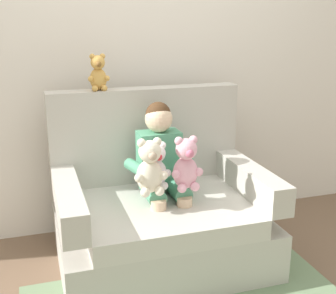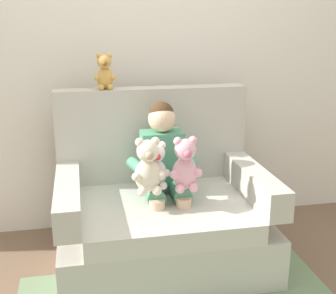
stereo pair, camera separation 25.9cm
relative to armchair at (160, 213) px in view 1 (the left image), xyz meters
name	(u,v)px [view 1 (the left image)]	position (x,y,z in m)	size (l,w,h in m)	color
ground_plane	(162,262)	(0.00, -0.06, -0.32)	(8.00, 8.00, 0.00)	brown
back_wall	(133,47)	(0.00, 0.63, 0.98)	(6.00, 0.10, 2.60)	silver
armchair	(160,213)	(0.00, 0.00, 0.00)	(1.27, 0.92, 1.06)	#BCB7AD
seated_child	(162,163)	(0.02, 0.02, 0.32)	(0.45, 0.39, 0.82)	#4C9370
plush_white	(156,167)	(-0.05, -0.12, 0.35)	(0.17, 0.14, 0.28)	white
plush_cream	(150,168)	(-0.11, -0.18, 0.37)	(0.19, 0.16, 0.33)	silver
plush_pink	(186,165)	(0.11, -0.18, 0.37)	(0.19, 0.15, 0.32)	#EAA8BC
plush_honey_on_backrest	(98,73)	(-0.30, 0.32, 0.85)	(0.14, 0.11, 0.23)	gold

